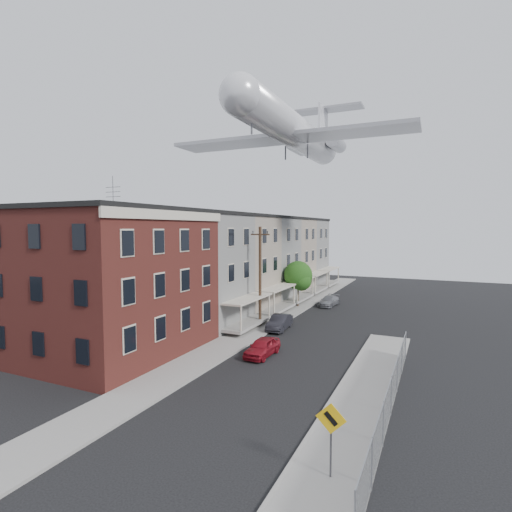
# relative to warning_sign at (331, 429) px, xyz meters

# --- Properties ---
(ground) EXTENTS (120.00, 120.00, 0.00)m
(ground) POSITION_rel_warning_sign_xyz_m (-5.60, 1.03, -1.88)
(ground) COLOR black
(ground) RESTS_ON ground
(sidewalk_left) EXTENTS (3.00, 62.00, 0.12)m
(sidewalk_left) POSITION_rel_warning_sign_xyz_m (-11.10, 25.03, -1.82)
(sidewalk_left) COLOR gray
(sidewalk_left) RESTS_ON ground
(sidewalk_right) EXTENTS (3.00, 26.00, 0.12)m
(sidewalk_right) POSITION_rel_warning_sign_xyz_m (-0.10, 7.03, -1.82)
(sidewalk_right) COLOR gray
(sidewalk_right) RESTS_ON ground
(curb_left) EXTENTS (0.15, 62.00, 0.14)m
(curb_left) POSITION_rel_warning_sign_xyz_m (-9.65, 25.03, -1.81)
(curb_left) COLOR gray
(curb_left) RESTS_ON ground
(curb_right) EXTENTS (0.15, 26.00, 0.14)m
(curb_right) POSITION_rel_warning_sign_xyz_m (-1.55, 7.03, -1.81)
(curb_right) COLOR gray
(curb_right) RESTS_ON ground
(corner_building) EXTENTS (10.31, 12.30, 12.15)m
(corner_building) POSITION_rel_warning_sign_xyz_m (-17.60, 8.03, 3.28)
(corner_building) COLOR black
(corner_building) RESTS_ON ground
(row_house_a) EXTENTS (11.98, 7.00, 10.30)m
(row_house_a) POSITION_rel_warning_sign_xyz_m (-17.56, 17.53, 3.25)
(row_house_a) COLOR slate
(row_house_a) RESTS_ON ground
(row_house_b) EXTENTS (11.98, 7.00, 10.30)m
(row_house_b) POSITION_rel_warning_sign_xyz_m (-17.56, 24.53, 3.25)
(row_house_b) COLOR gray
(row_house_b) RESTS_ON ground
(row_house_c) EXTENTS (11.98, 7.00, 10.30)m
(row_house_c) POSITION_rel_warning_sign_xyz_m (-17.56, 31.53, 3.25)
(row_house_c) COLOR slate
(row_house_c) RESTS_ON ground
(row_house_d) EXTENTS (11.98, 7.00, 10.30)m
(row_house_d) POSITION_rel_warning_sign_xyz_m (-17.56, 38.53, 3.25)
(row_house_d) COLOR gray
(row_house_d) RESTS_ON ground
(row_house_e) EXTENTS (11.98, 7.00, 10.30)m
(row_house_e) POSITION_rel_warning_sign_xyz_m (-17.56, 45.53, 3.25)
(row_house_e) COLOR slate
(row_house_e) RESTS_ON ground
(chainlink_fence) EXTENTS (0.06, 18.06, 1.90)m
(chainlink_fence) POSITION_rel_warning_sign_xyz_m (1.40, 6.03, -0.89)
(chainlink_fence) COLOR gray
(chainlink_fence) RESTS_ON ground
(warning_sign) EXTENTS (1.10, 0.11, 2.80)m
(warning_sign) POSITION_rel_warning_sign_xyz_m (0.00, 0.00, 0.00)
(warning_sign) COLOR #515156
(warning_sign) RESTS_ON ground
(utility_pole) EXTENTS (1.80, 0.26, 9.00)m
(utility_pole) POSITION_rel_warning_sign_xyz_m (-11.20, 19.03, 2.79)
(utility_pole) COLOR black
(utility_pole) RESTS_ON ground
(street_tree) EXTENTS (3.22, 3.20, 5.20)m
(street_tree) POSITION_rel_warning_sign_xyz_m (-10.87, 28.95, 1.57)
(street_tree) COLOR black
(street_tree) RESTS_ON ground
(car_near) EXTENTS (1.61, 3.72, 1.25)m
(car_near) POSITION_rel_warning_sign_xyz_m (-7.68, 11.53, -1.26)
(car_near) COLOR maroon
(car_near) RESTS_ON ground
(car_mid) EXTENTS (1.66, 4.04, 1.30)m
(car_mid) POSITION_rel_warning_sign_xyz_m (-9.20, 18.72, -1.23)
(car_mid) COLOR black
(car_mid) RESTS_ON ground
(car_far) EXTENTS (1.93, 4.04, 1.14)m
(car_far) POSITION_rel_warning_sign_xyz_m (-7.96, 31.01, -1.31)
(car_far) COLOR slate
(car_far) RESTS_ON ground
(airplane) EXTENTS (25.03, 28.57, 8.33)m
(airplane) POSITION_rel_warning_sign_xyz_m (-11.00, 27.77, 17.19)
(airplane) COLOR silver
(airplane) RESTS_ON ground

